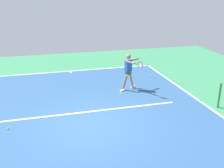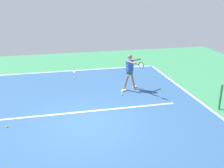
{
  "view_description": "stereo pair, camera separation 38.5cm",
  "coord_description": "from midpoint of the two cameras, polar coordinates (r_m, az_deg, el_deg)",
  "views": [
    {
      "loc": [
        1.42,
        8.4,
        4.59
      ],
      "look_at": [
        -1.2,
        -1.48,
        0.9
      ],
      "focal_mm": 41.88,
      "sensor_mm": 36.0,
      "label": 1
    },
    {
      "loc": [
        1.04,
        8.49,
        4.59
      ],
      "look_at": [
        -1.2,
        -1.48,
        0.9
      ],
      "focal_mm": 41.88,
      "sensor_mm": 36.0,
      "label": 2
    }
  ],
  "objects": [
    {
      "name": "tennis_ball_by_sideline",
      "position": [
        14.96,
        7.89,
        1.92
      ],
      "size": [
        0.07,
        0.07,
        0.07
      ],
      "primitive_type": "sphere",
      "color": "yellow",
      "rests_on": "ground_plane"
    },
    {
      "name": "tennis_ball_far_corner",
      "position": [
        10.0,
        -22.86,
        -8.97
      ],
      "size": [
        0.07,
        0.07,
        0.07
      ],
      "primitive_type": "sphere",
      "color": "#C6E53D",
      "rests_on": "ground_plane"
    },
    {
      "name": "tennis_player",
      "position": [
        12.47,
        2.82,
        3.15
      ],
      "size": [
        1.11,
        1.37,
        1.77
      ],
      "rotation": [
        0.0,
        0.0,
        0.48
      ],
      "color": "#9E7051",
      "rests_on": "ground_plane"
    },
    {
      "name": "court_line_sideline_left",
      "position": [
        11.45,
        19.74,
        -5.02
      ],
      "size": [
        0.1,
        13.57,
        0.01
      ],
      "primitive_type": "cube",
      "color": "white",
      "rests_on": "ground_plane"
    },
    {
      "name": "court_line_centre_mark",
      "position": [
        15.71,
        -9.68,
        2.59
      ],
      "size": [
        0.1,
        0.3,
        0.01
      ],
      "primitive_type": "cube",
      "color": "white",
      "rests_on": "ground_plane"
    },
    {
      "name": "ground_plane",
      "position": [
        9.69,
        -5.81,
        -8.53
      ],
      "size": [
        23.02,
        23.02,
        0.0
      ],
      "primitive_type": "plane",
      "color": "#388456"
    },
    {
      "name": "tennis_ball_near_service_line",
      "position": [
        14.48,
        -9.55,
        1.22
      ],
      "size": [
        0.07,
        0.07,
        0.07
      ],
      "primitive_type": "sphere",
      "color": "#C6E53D",
      "rests_on": "ground_plane"
    },
    {
      "name": "tennis_ball_centre_court",
      "position": [
        12.12,
        1.12,
        -2.23
      ],
      "size": [
        0.07,
        0.07,
        0.07
      ],
      "primitive_type": "sphere",
      "color": "yellow",
      "rests_on": "ground_plane"
    },
    {
      "name": "net_post",
      "position": [
        11.44,
        21.5,
        -2.36
      ],
      "size": [
        0.09,
        0.09,
        1.07
      ],
      "primitive_type": "cylinder",
      "color": "#38753D",
      "rests_on": "ground_plane"
    },
    {
      "name": "court_line_baseline_near",
      "position": [
        15.9,
        -9.75,
        2.79
      ],
      "size": [
        10.07,
        0.1,
        0.01
      ],
      "primitive_type": "cube",
      "color": "white",
      "rests_on": "ground_plane"
    },
    {
      "name": "court_line_service",
      "position": [
        10.54,
        -6.66,
        -6.09
      ],
      "size": [
        7.55,
        0.1,
        0.01
      ],
      "primitive_type": "cube",
      "color": "white",
      "rests_on": "ground_plane"
    },
    {
      "name": "court_surface",
      "position": [
        9.69,
        -5.81,
        -8.52
      ],
      "size": [
        10.07,
        13.57,
        0.0
      ],
      "primitive_type": "cube",
      "color": "#2D5484",
      "rests_on": "ground_plane"
    }
  ]
}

